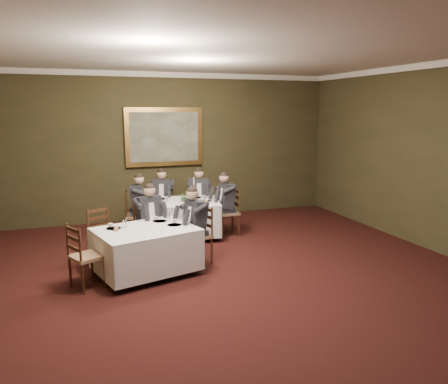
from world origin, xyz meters
TOP-DOWN VIEW (x-y plane):
  - ground at (0.00, 0.00)m, footprint 10.00×10.00m
  - ceiling at (0.00, 0.00)m, footprint 8.00×10.00m
  - back_wall at (0.00, 5.00)m, footprint 8.00×0.10m
  - crown_molding at (0.00, 0.00)m, footprint 8.00×10.00m
  - table_main at (-0.25, 3.25)m, footprint 1.74×1.45m
  - table_second at (-1.33, 1.35)m, footprint 1.79×1.54m
  - chair_main_backleft at (-0.49, 4.10)m, footprint 0.56×0.54m
  - diner_main_backleft at (-0.50, 4.09)m, footprint 0.54×0.59m
  - chair_main_backright at (0.31, 3.94)m, footprint 0.53×0.52m
  - diner_main_backright at (0.31, 3.93)m, footprint 0.51×0.57m
  - chair_main_endleft at (-1.20, 3.44)m, footprint 0.48×0.50m
  - diner_main_endleft at (-1.19, 3.44)m, footprint 0.53×0.47m
  - chair_main_endright at (0.70, 3.06)m, footprint 0.42×0.44m
  - diner_main_endright at (0.69, 3.06)m, footprint 0.48×0.42m
  - chair_sec_backleft at (-1.93, 2.00)m, footprint 0.58×0.57m
  - chair_sec_backright at (-1.14, 2.22)m, footprint 0.54×0.53m
  - diner_sec_backright at (-1.14, 2.21)m, footprint 0.52×0.57m
  - chair_sec_endright at (-0.39, 1.61)m, footprint 0.52×0.53m
  - diner_sec_endright at (-0.40, 1.60)m, footprint 0.57×0.51m
  - chair_sec_endleft at (-2.26, 1.10)m, footprint 0.57×0.58m
  - centerpiece at (-0.22, 3.21)m, footprint 0.23×0.20m
  - candlestick at (-0.01, 3.19)m, footprint 0.07×0.07m
  - place_setting_table_main at (-0.54, 3.67)m, footprint 0.33×0.31m
  - place_setting_table_second at (-1.76, 1.58)m, footprint 0.33×0.31m
  - painting at (-0.25, 4.94)m, footprint 1.86×0.09m

SIDE VIEW (x-z plane):
  - ground at x=0.00m, z-range 0.00..0.00m
  - chair_main_backleft at x=-0.49m, z-range -0.22..0.78m
  - chair_main_backright at x=0.31m, z-range -0.22..0.78m
  - chair_main_endleft at x=-1.20m, z-range -0.22..0.78m
  - chair_main_endright at x=0.70m, z-range -0.22..0.78m
  - chair_sec_backleft at x=-1.93m, z-range -0.22..0.78m
  - chair_sec_backright at x=-1.14m, z-range -0.22..0.78m
  - chair_sec_endright at x=-0.39m, z-range -0.22..0.78m
  - chair_sec_endleft at x=-2.26m, z-range -0.22..0.78m
  - table_main at x=-0.25m, z-range 0.12..0.78m
  - table_second at x=-1.33m, z-range 0.12..0.78m
  - diner_main_backleft at x=-0.50m, z-range -0.16..1.19m
  - diner_main_backright at x=0.31m, z-range -0.16..1.19m
  - diner_main_endleft at x=-1.19m, z-range -0.16..1.19m
  - diner_main_endright at x=0.69m, z-range -0.16..1.19m
  - diner_sec_backright at x=-1.14m, z-range -0.16..1.19m
  - diner_sec_endright at x=-0.40m, z-range -0.16..1.19m
  - place_setting_table_main at x=-0.54m, z-range 0.73..0.87m
  - place_setting_table_second at x=-1.76m, z-range 0.73..0.87m
  - centerpiece at x=-0.22m, z-range 0.76..1.00m
  - candlestick at x=-0.01m, z-range 0.70..1.21m
  - back_wall at x=0.00m, z-range 0.00..3.50m
  - painting at x=-0.25m, z-range 1.30..2.69m
  - crown_molding at x=0.00m, z-range 3.38..3.50m
  - ceiling at x=0.00m, z-range 3.45..3.55m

